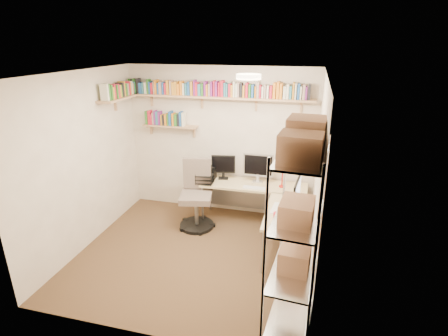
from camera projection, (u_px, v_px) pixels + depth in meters
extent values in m
plane|color=#452E1D|center=(194.00, 254.00, 4.98)|extent=(3.20, 3.20, 0.00)
cube|color=#C2B19E|center=(220.00, 142.00, 5.92)|extent=(3.20, 0.04, 2.50)
cube|color=#C2B19E|center=(84.00, 162.00, 4.92)|extent=(0.04, 3.00, 2.50)
cube|color=#C2B19E|center=(317.00, 184.00, 4.19)|extent=(0.04, 3.00, 2.50)
cube|color=#C2B19E|center=(136.00, 228.00, 3.19)|extent=(3.20, 0.04, 2.50)
cube|color=white|center=(187.00, 73.00, 4.12)|extent=(3.20, 3.00, 0.04)
cube|color=silver|center=(318.00, 147.00, 4.59)|extent=(0.01, 0.30, 0.42)
cube|color=white|center=(318.00, 160.00, 4.24)|extent=(0.01, 0.28, 0.38)
cylinder|color=#FFEAC6|center=(249.00, 77.00, 4.16)|extent=(0.30, 0.30, 0.06)
cube|color=tan|center=(218.00, 97.00, 5.54)|extent=(3.05, 0.25, 0.03)
cube|color=tan|center=(121.00, 98.00, 5.49)|extent=(0.25, 1.00, 0.03)
cube|color=tan|center=(170.00, 126.00, 5.94)|extent=(0.95, 0.20, 0.02)
cube|color=tan|center=(151.00, 98.00, 5.90)|extent=(0.03, 0.20, 0.20)
cube|color=tan|center=(201.00, 100.00, 5.69)|extent=(0.03, 0.20, 0.20)
cube|color=tan|center=(256.00, 102.00, 5.49)|extent=(0.03, 0.20, 0.20)
cube|color=tan|center=(301.00, 104.00, 5.32)|extent=(0.03, 0.20, 0.20)
cube|color=black|center=(133.00, 86.00, 5.83)|extent=(0.02, 0.14, 0.23)
cube|color=#2C6C24|center=(136.00, 88.00, 5.83)|extent=(0.04, 0.14, 0.17)
cube|color=black|center=(139.00, 86.00, 5.81)|extent=(0.04, 0.11, 0.24)
cube|color=#1C4C93|center=(141.00, 88.00, 5.81)|extent=(0.04, 0.13, 0.17)
cube|color=teal|center=(144.00, 88.00, 5.80)|extent=(0.03, 0.12, 0.18)
cube|color=beige|center=(147.00, 88.00, 5.79)|extent=(0.04, 0.13, 0.18)
cube|color=#2C6C24|center=(149.00, 86.00, 5.77)|extent=(0.03, 0.12, 0.23)
cube|color=#1C4C93|center=(151.00, 88.00, 5.77)|extent=(0.03, 0.14, 0.20)
cube|color=red|center=(153.00, 88.00, 5.76)|extent=(0.03, 0.14, 0.18)
cube|color=gray|center=(155.00, 88.00, 5.75)|extent=(0.02, 0.13, 0.19)
cube|color=orange|center=(157.00, 87.00, 5.74)|extent=(0.03, 0.15, 0.23)
cube|color=#1C4C93|center=(159.00, 88.00, 5.74)|extent=(0.03, 0.12, 0.18)
cube|color=gray|center=(161.00, 88.00, 5.72)|extent=(0.04, 0.14, 0.20)
cube|color=#1C4C93|center=(164.00, 88.00, 5.71)|extent=(0.03, 0.12, 0.19)
cube|color=red|center=(166.00, 89.00, 5.71)|extent=(0.03, 0.12, 0.18)
cube|color=#C17F24|center=(169.00, 87.00, 5.69)|extent=(0.04, 0.13, 0.22)
cube|color=gray|center=(172.00, 87.00, 5.68)|extent=(0.03, 0.14, 0.23)
cube|color=#C17F24|center=(174.00, 88.00, 5.67)|extent=(0.04, 0.14, 0.20)
cube|color=#C17F24|center=(177.00, 88.00, 5.66)|extent=(0.04, 0.15, 0.21)
cube|color=orange|center=(179.00, 89.00, 5.66)|extent=(0.04, 0.14, 0.18)
cube|color=orange|center=(182.00, 88.00, 5.64)|extent=(0.04, 0.12, 0.22)
cube|color=beige|center=(184.00, 89.00, 5.63)|extent=(0.03, 0.13, 0.19)
cube|color=teal|center=(187.00, 89.00, 5.62)|extent=(0.03, 0.12, 0.19)
cube|color=#1C4C93|center=(190.00, 88.00, 5.61)|extent=(0.04, 0.13, 0.21)
cube|color=#C17F24|center=(192.00, 88.00, 5.60)|extent=(0.04, 0.14, 0.22)
cube|color=#701F74|center=(195.00, 88.00, 5.58)|extent=(0.03, 0.13, 0.24)
cube|color=red|center=(197.00, 89.00, 5.58)|extent=(0.04, 0.12, 0.21)
cube|color=teal|center=(200.00, 90.00, 5.57)|extent=(0.04, 0.13, 0.18)
cube|color=#2C6C24|center=(203.00, 89.00, 5.56)|extent=(0.04, 0.12, 0.19)
cube|color=#701F74|center=(206.00, 88.00, 5.54)|extent=(0.03, 0.14, 0.23)
cube|color=orange|center=(208.00, 90.00, 5.54)|extent=(0.03, 0.15, 0.18)
cube|color=gray|center=(210.00, 90.00, 5.53)|extent=(0.03, 0.15, 0.19)
cube|color=#701F74|center=(212.00, 89.00, 5.52)|extent=(0.03, 0.13, 0.23)
cube|color=red|center=(215.00, 88.00, 5.51)|extent=(0.02, 0.12, 0.24)
cube|color=#701F74|center=(217.00, 89.00, 5.50)|extent=(0.04, 0.13, 0.23)
cube|color=red|center=(220.00, 89.00, 5.49)|extent=(0.03, 0.11, 0.21)
cube|color=red|center=(223.00, 88.00, 5.48)|extent=(0.04, 0.14, 0.24)
cube|color=teal|center=(225.00, 90.00, 5.47)|extent=(0.03, 0.13, 0.21)
cube|color=teal|center=(227.00, 90.00, 5.47)|extent=(0.03, 0.13, 0.20)
cube|color=red|center=(230.00, 90.00, 5.46)|extent=(0.04, 0.13, 0.20)
cube|color=#C17F24|center=(232.00, 91.00, 5.45)|extent=(0.03, 0.13, 0.18)
cube|color=beige|center=(235.00, 89.00, 5.43)|extent=(0.03, 0.13, 0.24)
cube|color=beige|center=(237.00, 90.00, 5.43)|extent=(0.03, 0.13, 0.21)
cube|color=gray|center=(239.00, 90.00, 5.42)|extent=(0.02, 0.14, 0.23)
cube|color=black|center=(241.00, 90.00, 5.41)|extent=(0.04, 0.11, 0.22)
cube|color=#C17F24|center=(244.00, 91.00, 5.41)|extent=(0.03, 0.15, 0.18)
cube|color=red|center=(247.00, 90.00, 5.39)|extent=(0.04, 0.14, 0.22)
cube|color=#2C6C24|center=(250.00, 91.00, 5.38)|extent=(0.03, 0.14, 0.20)
cube|color=#1C4C93|center=(253.00, 91.00, 5.37)|extent=(0.04, 0.14, 0.20)
cube|color=orange|center=(256.00, 92.00, 5.37)|extent=(0.02, 0.11, 0.17)
cube|color=gray|center=(258.00, 90.00, 5.35)|extent=(0.04, 0.15, 0.24)
cube|color=red|center=(260.00, 91.00, 5.35)|extent=(0.03, 0.12, 0.19)
cube|color=beige|center=(263.00, 92.00, 5.34)|extent=(0.03, 0.12, 0.18)
cube|color=gray|center=(265.00, 91.00, 5.33)|extent=(0.03, 0.13, 0.20)
cube|color=beige|center=(268.00, 92.00, 5.32)|extent=(0.03, 0.14, 0.19)
cube|color=red|center=(271.00, 92.00, 5.31)|extent=(0.04, 0.12, 0.19)
cube|color=orange|center=(275.00, 91.00, 5.29)|extent=(0.04, 0.14, 0.23)
cube|color=orange|center=(278.00, 90.00, 5.28)|extent=(0.04, 0.14, 0.25)
cube|color=orange|center=(281.00, 91.00, 5.27)|extent=(0.04, 0.15, 0.23)
cube|color=beige|center=(285.00, 92.00, 5.26)|extent=(0.04, 0.13, 0.19)
cube|color=beige|center=(288.00, 92.00, 5.25)|extent=(0.04, 0.12, 0.22)
cube|color=teal|center=(291.00, 92.00, 5.24)|extent=(0.04, 0.12, 0.19)
cube|color=#C17F24|center=(293.00, 91.00, 5.22)|extent=(0.03, 0.12, 0.25)
cube|color=beige|center=(296.00, 91.00, 5.22)|extent=(0.02, 0.13, 0.23)
cube|color=#1C4C93|center=(299.00, 91.00, 5.21)|extent=(0.04, 0.14, 0.23)
cube|color=beige|center=(301.00, 93.00, 5.21)|extent=(0.02, 0.13, 0.19)
cube|color=gray|center=(304.00, 92.00, 5.19)|extent=(0.04, 0.14, 0.22)
cube|color=#701F74|center=(306.00, 93.00, 5.19)|extent=(0.03, 0.14, 0.19)
cube|color=black|center=(309.00, 92.00, 5.17)|extent=(0.04, 0.12, 0.23)
cube|color=beige|center=(104.00, 92.00, 5.06)|extent=(0.12, 0.04, 0.24)
cube|color=#2C6C24|center=(106.00, 92.00, 5.10)|extent=(0.12, 0.04, 0.24)
cube|color=#2C6C24|center=(108.00, 92.00, 5.15)|extent=(0.14, 0.03, 0.22)
cube|color=#C17F24|center=(110.00, 93.00, 5.20)|extent=(0.14, 0.04, 0.18)
cube|color=red|center=(112.00, 92.00, 5.24)|extent=(0.11, 0.04, 0.22)
cube|color=#2C6C24|center=(114.00, 92.00, 5.29)|extent=(0.15, 0.03, 0.20)
cube|color=red|center=(116.00, 91.00, 5.34)|extent=(0.13, 0.04, 0.21)
cube|color=#C17F24|center=(117.00, 91.00, 5.39)|extent=(0.12, 0.04, 0.19)
cube|color=#2C6C24|center=(119.00, 91.00, 5.43)|extent=(0.11, 0.03, 0.19)
cube|color=black|center=(120.00, 90.00, 5.46)|extent=(0.12, 0.04, 0.22)
cube|color=#C17F24|center=(122.00, 89.00, 5.50)|extent=(0.12, 0.04, 0.23)
cube|color=#2C6C24|center=(123.00, 90.00, 5.55)|extent=(0.13, 0.04, 0.19)
cube|color=gray|center=(125.00, 89.00, 5.60)|extent=(0.13, 0.04, 0.19)
cube|color=red|center=(126.00, 88.00, 5.63)|extent=(0.14, 0.03, 0.22)
cube|color=orange|center=(127.00, 88.00, 5.67)|extent=(0.13, 0.03, 0.20)
cube|color=beige|center=(129.00, 88.00, 5.71)|extent=(0.14, 0.03, 0.21)
cube|color=orange|center=(130.00, 88.00, 5.75)|extent=(0.12, 0.03, 0.18)
cube|color=teal|center=(131.00, 88.00, 5.78)|extent=(0.13, 0.03, 0.19)
cube|color=#2C6C24|center=(132.00, 86.00, 5.81)|extent=(0.12, 0.04, 0.24)
cube|color=#2C6C24|center=(148.00, 117.00, 5.99)|extent=(0.04, 0.13, 0.23)
cube|color=red|center=(150.00, 117.00, 5.98)|extent=(0.04, 0.13, 0.24)
cube|color=red|center=(152.00, 119.00, 5.98)|extent=(0.03, 0.13, 0.18)
cube|color=gray|center=(154.00, 118.00, 5.97)|extent=(0.03, 0.12, 0.20)
cube|color=#701F74|center=(156.00, 117.00, 5.95)|extent=(0.03, 0.11, 0.24)
cube|color=teal|center=(158.00, 118.00, 5.95)|extent=(0.04, 0.11, 0.22)
cube|color=#701F74|center=(160.00, 118.00, 5.94)|extent=(0.03, 0.14, 0.23)
cube|color=#C17F24|center=(163.00, 120.00, 5.94)|extent=(0.02, 0.14, 0.18)
cube|color=black|center=(164.00, 120.00, 5.93)|extent=(0.03, 0.13, 0.17)
cube|color=orange|center=(167.00, 119.00, 5.92)|extent=(0.03, 0.14, 0.19)
cube|color=#2C6C24|center=(169.00, 119.00, 5.91)|extent=(0.03, 0.12, 0.20)
cube|color=#1C4C93|center=(171.00, 118.00, 5.89)|extent=(0.04, 0.14, 0.24)
cube|color=orange|center=(174.00, 119.00, 5.88)|extent=(0.04, 0.13, 0.21)
cube|color=#2C6C24|center=(177.00, 120.00, 5.87)|extent=(0.04, 0.14, 0.20)
cube|color=black|center=(179.00, 120.00, 5.86)|extent=(0.03, 0.12, 0.20)
cube|color=#1C4C93|center=(181.00, 119.00, 5.85)|extent=(0.04, 0.12, 0.24)
cube|color=beige|center=(184.00, 119.00, 5.84)|extent=(0.04, 0.11, 0.23)
cube|color=#D2BD88|center=(254.00, 185.00, 5.68)|extent=(1.71, 0.54, 0.04)
cube|color=#D2BD88|center=(286.00, 212.00, 4.79)|extent=(0.54, 1.17, 0.04)
cylinder|color=gray|center=(203.00, 204.00, 5.78)|extent=(0.04, 0.04, 0.63)
cylinder|color=gray|center=(210.00, 193.00, 6.19)|extent=(0.04, 0.04, 0.63)
cylinder|color=gray|center=(303.00, 203.00, 5.82)|extent=(0.04, 0.04, 0.63)
cylinder|color=gray|center=(263.00, 253.00, 4.46)|extent=(0.04, 0.04, 0.63)
cylinder|color=gray|center=(299.00, 258.00, 4.36)|extent=(0.04, 0.04, 0.63)
cube|color=gray|center=(256.00, 195.00, 6.00)|extent=(1.62, 0.02, 0.50)
cube|color=silver|center=(258.00, 165.00, 5.66)|extent=(0.50, 0.03, 0.38)
cube|color=black|center=(258.00, 165.00, 5.65)|extent=(0.45, 0.00, 0.33)
cube|color=black|center=(223.00, 164.00, 5.81)|extent=(0.40, 0.03, 0.31)
cube|color=black|center=(297.00, 192.00, 4.70)|extent=(0.03, 0.52, 0.34)
cube|color=silver|center=(295.00, 192.00, 4.70)|extent=(0.00, 0.47, 0.29)
cube|color=white|center=(255.00, 188.00, 5.52)|extent=(0.38, 0.12, 0.01)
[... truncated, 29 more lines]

